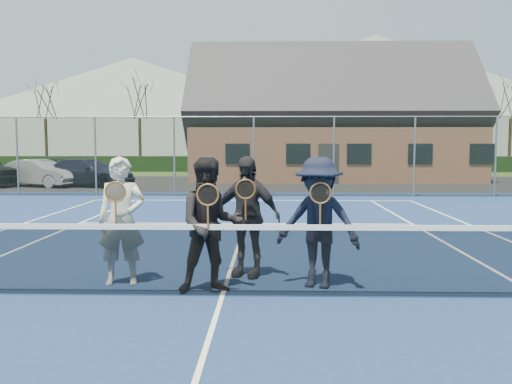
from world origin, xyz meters
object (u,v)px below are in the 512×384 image
player_a (121,221)px  player_c (246,216)px  tennis_net (222,257)px  player_d (318,222)px  car_c (89,173)px  clubhouse (330,108)px  player_b (210,225)px  car_b (40,173)px

player_a → player_c: 1.81m
tennis_net → player_c: 1.21m
tennis_net → player_a: bearing=157.5°
tennis_net → player_d: size_ratio=6.49×
car_c → player_a: size_ratio=2.49×
clubhouse → player_a: clubhouse is taller
car_c → player_b: bearing=-139.0°
clubhouse → car_b: bearing=-156.7°
car_b → car_c: bearing=-67.5°
car_c → player_c: player_c is taller
car_c → player_c: bearing=-136.7°
car_b → player_a: size_ratio=2.13×
player_c → player_a: bearing=-163.8°
car_b → player_c: 19.75m
clubhouse → player_a: 24.22m
clubhouse → player_c: size_ratio=8.67×
car_b → player_b: 20.27m
tennis_net → player_a: 1.63m
car_b → player_b: (9.90, -17.69, 0.29)m
car_c → player_d: (9.07, -17.51, 0.27)m
car_b → tennis_net: car_b is taller
player_d → player_c: bearing=149.7°
clubhouse → player_b: size_ratio=8.67×
clubhouse → player_d: clubhouse is taller
player_b → player_c: same height
player_b → player_d: size_ratio=1.00×
clubhouse → player_b: clubhouse is taller
car_c → player_c: size_ratio=2.49×
player_b → player_c: bearing=63.0°
clubhouse → player_b: 24.31m
player_b → player_d: bearing=10.7°
car_c → clubhouse: bearing=-45.3°
clubhouse → player_d: bearing=-96.6°
player_a → player_d: bearing=-1.9°
car_b → player_d: bearing=-126.9°
clubhouse → car_c: bearing=-153.1°
player_a → player_d: same height
player_c → car_c: bearing=115.4°
car_b → tennis_net: bearing=-130.7°
tennis_net → clubhouse: 24.57m
car_b → player_a: bearing=-133.6°
player_c → player_d: size_ratio=1.00×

